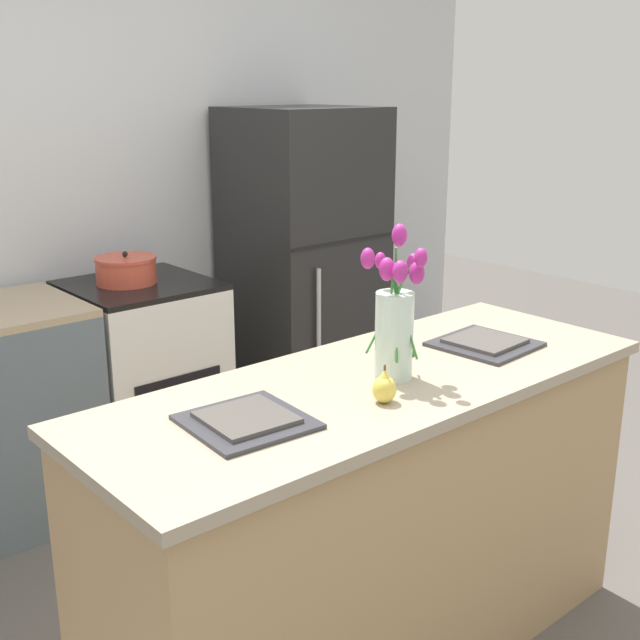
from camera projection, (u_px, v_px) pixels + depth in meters
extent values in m
cube|color=silver|center=(70.00, 177.00, 3.66)|extent=(5.20, 0.08, 2.70)
cube|color=tan|center=(373.00, 527.00, 2.47)|extent=(1.76, 0.62, 0.91)
cube|color=tan|center=(376.00, 384.00, 2.33)|extent=(1.80, 0.66, 0.03)
cube|color=silver|center=(145.00, 381.00, 3.69)|extent=(0.60, 0.60, 0.89)
cube|color=black|center=(139.00, 285.00, 3.56)|extent=(0.60, 0.60, 0.02)
cube|color=black|center=(180.00, 407.00, 3.48)|extent=(0.42, 0.01, 0.29)
cube|color=black|center=(303.00, 270.00, 4.18)|extent=(0.68, 0.64, 1.65)
cube|color=black|center=(345.00, 242.00, 3.89)|extent=(0.67, 0.01, 0.01)
cylinder|color=#B2B5B7|center=(319.00, 341.00, 3.89)|extent=(0.02, 0.02, 0.72)
cylinder|color=silver|center=(394.00, 336.00, 2.29)|extent=(0.11, 0.11, 0.26)
cylinder|color=#3D8438|center=(401.00, 313.00, 2.29)|extent=(0.10, 0.01, 0.24)
ellipsoid|color=#B22889|center=(413.00, 264.00, 2.28)|extent=(0.04, 0.04, 0.06)
cylinder|color=#3D8438|center=(396.00, 300.00, 2.28)|extent=(0.06, 0.05, 0.32)
ellipsoid|color=#B22889|center=(399.00, 235.00, 2.26)|extent=(0.04, 0.04, 0.07)
cylinder|color=#3D8438|center=(392.00, 312.00, 2.28)|extent=(0.01, 0.11, 0.25)
ellipsoid|color=#B22889|center=(380.00, 261.00, 2.28)|extent=(0.03, 0.03, 0.05)
cylinder|color=#3D8438|center=(389.00, 310.00, 2.27)|extent=(0.11, 0.08, 0.26)
ellipsoid|color=#B22889|center=(368.00, 258.00, 2.22)|extent=(0.04, 0.04, 0.06)
cylinder|color=#3D8438|center=(389.00, 318.00, 2.26)|extent=(0.03, 0.01, 0.24)
ellipsoid|color=#B22889|center=(387.00, 269.00, 2.21)|extent=(0.04, 0.04, 0.07)
cylinder|color=#3D8438|center=(396.00, 318.00, 2.25)|extent=(0.05, 0.07, 0.24)
ellipsoid|color=#B22889|center=(399.00, 272.00, 2.17)|extent=(0.04, 0.04, 0.06)
cylinder|color=#3D8438|center=(402.00, 309.00, 2.25)|extent=(0.03, 0.11, 0.28)
ellipsoid|color=#B22889|center=(421.00, 258.00, 2.18)|extent=(0.04, 0.04, 0.05)
cylinder|color=#3D8438|center=(405.00, 319.00, 2.27)|extent=(0.04, 0.05, 0.23)
ellipsoid|color=#B22889|center=(417.00, 273.00, 2.23)|extent=(0.04, 0.04, 0.07)
ellipsoid|color=#E5CC4C|center=(384.00, 389.00, 2.14)|extent=(0.07, 0.07, 0.08)
cone|color=#E5CC4C|center=(385.00, 374.00, 2.13)|extent=(0.04, 0.04, 0.03)
cylinder|color=brown|center=(385.00, 367.00, 2.12)|extent=(0.01, 0.01, 0.01)
cube|color=#333338|center=(247.00, 422.00, 2.01)|extent=(0.31, 0.31, 0.01)
cube|color=#514C47|center=(247.00, 417.00, 2.01)|extent=(0.22, 0.22, 0.01)
cube|color=#333338|center=(485.00, 344.00, 2.61)|extent=(0.31, 0.31, 0.01)
cube|color=#514C47|center=(485.00, 341.00, 2.61)|extent=(0.22, 0.22, 0.01)
cylinder|color=#CC4C38|center=(126.00, 272.00, 3.54)|extent=(0.26, 0.26, 0.11)
cylinder|color=#CC4C38|center=(125.00, 258.00, 3.52)|extent=(0.27, 0.27, 0.01)
sphere|color=black|center=(125.00, 254.00, 3.51)|extent=(0.02, 0.02, 0.02)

